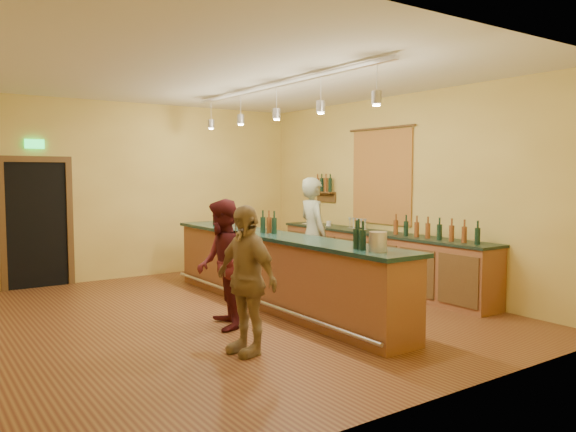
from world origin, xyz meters
TOP-DOWN VIEW (x-y plane):
  - floor at (0.00, 0.00)m, footprint 7.00×7.00m
  - ceiling at (0.00, 0.00)m, footprint 6.50×7.00m
  - wall_back at (0.00, 3.50)m, footprint 6.50×0.02m
  - wall_front at (0.00, -3.50)m, footprint 6.50×0.02m
  - wall_right at (3.25, 0.00)m, footprint 0.02×7.00m
  - doorway at (-1.70, 3.47)m, footprint 1.15×0.09m
  - tapestry at (3.23, 0.40)m, footprint 0.03×1.40m
  - bottle_shelf at (3.17, 1.90)m, footprint 0.17×0.55m
  - back_counter at (2.97, 0.18)m, footprint 0.60×4.55m
  - tasting_bar at (0.81, -0.00)m, footprint 0.74×5.10m
  - pendant_track at (0.81, -0.00)m, footprint 0.11×4.60m
  - bartender at (1.97, 0.67)m, footprint 0.56×0.74m
  - customer_a at (-0.34, -0.54)m, footprint 0.83×0.94m
  - customer_b at (-0.59, -1.52)m, footprint 0.51×0.97m
  - bar_stool at (1.42, 1.02)m, footprint 0.37×0.37m

SIDE VIEW (x-z plane):
  - floor at x=0.00m, z-range 0.00..0.00m
  - back_counter at x=2.97m, z-range -0.15..1.12m
  - tasting_bar at x=0.81m, z-range -0.08..1.30m
  - bar_stool at x=1.42m, z-range 0.24..1.01m
  - customer_b at x=-0.59m, z-range 0.00..1.59m
  - customer_a at x=-0.34m, z-range 0.00..1.60m
  - bartender at x=1.97m, z-range 0.00..1.85m
  - doorway at x=-1.70m, z-range -0.11..2.36m
  - wall_back at x=0.00m, z-range 0.00..3.20m
  - wall_front at x=0.00m, z-range 0.00..3.20m
  - wall_right at x=3.25m, z-range 0.00..3.20m
  - bottle_shelf at x=3.17m, z-range 1.39..1.94m
  - tapestry at x=3.23m, z-range 1.05..2.65m
  - pendant_track at x=0.81m, z-range 2.73..3.24m
  - ceiling at x=0.00m, z-range 3.19..3.21m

